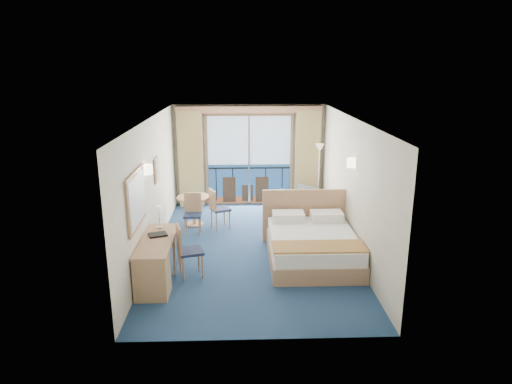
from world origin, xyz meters
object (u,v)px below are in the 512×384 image
round_table (194,203)px  desk_chair (186,248)px  table_chair_b (193,211)px  floor_lamp (319,160)px  bed (312,244)px  nightstand (330,223)px  table_chair_a (217,206)px  desk (153,269)px  armchair (300,201)px

round_table → desk_chair: bearing=-87.4°
desk_chair → table_chair_b: (-0.10, 2.25, -0.04)m
desk_chair → floor_lamp: bearing=-54.6°
bed → round_table: bed is taller
bed → desk_chair: size_ratio=2.21×
bed → table_chair_b: bearing=147.0°
nightstand → bed: bearing=-114.6°
table_chair_b → desk_chair: bearing=-88.1°
floor_lamp → table_chair_a: (-2.58, -1.27, -0.80)m
bed → nightstand: size_ratio=4.05×
desk → table_chair_b: (0.38, 2.85, 0.08)m
desk → round_table: 3.38m
bed → desk_chair: (-2.37, -0.65, 0.23)m
desk → desk_chair: (0.48, 0.60, 0.12)m
nightstand → round_table: 3.22m
armchair → desk_chair: bearing=11.5°
armchair → round_table: (-2.63, -0.73, 0.19)m
floor_lamp → round_table: 3.40m
desk → round_table: bearing=84.0°
armchair → desk: (-2.99, -4.09, 0.09)m
bed → desk: size_ratio=1.31×
bed → table_chair_a: size_ratio=2.32×
desk → table_chair_a: 3.25m
table_chair_a → round_table: bearing=43.0°
armchair → round_table: 2.74m
table_chair_b → floor_lamp: bearing=25.7°
floor_lamp → round_table: floor_lamp is taller
desk_chair → table_chair_a: (0.44, 2.52, -0.03)m
nightstand → table_chair_a: 2.63m
armchair → floor_lamp: size_ratio=0.43×
nightstand → desk: bearing=-143.0°
floor_lamp → desk_chair: bearing=-128.5°
floor_lamp → desk: bearing=-128.5°
desk → desk_chair: desk_chair is taller
desk_chair → round_table: (-0.12, 2.76, -0.02)m
armchair → desk: size_ratio=0.46×
armchair → table_chair_a: (-2.07, -0.97, 0.18)m
bed → round_table: size_ratio=2.79×
bed → desk: bed is taller
round_table → table_chair_b: bearing=-87.4°
bed → round_table: (-2.50, 2.11, 0.21)m
bed → armchair: bearing=87.2°
armchair → round_table: bearing=-27.3°
nightstand → armchair: (-0.49, 1.46, 0.08)m
armchair → table_chair_b: (-2.61, -1.24, 0.17)m
desk → table_chair_a: bearing=73.7°
armchair → desk_chair: desk_chair is taller
table_chair_a → desk: bearing=139.7°
floor_lamp → desk_chair: (-3.02, -3.79, -0.78)m
table_chair_a → table_chair_b: 0.60m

